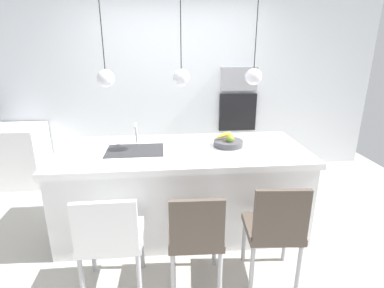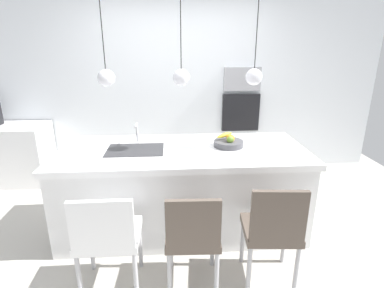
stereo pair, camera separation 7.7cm
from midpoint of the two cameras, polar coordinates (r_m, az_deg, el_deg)
The scene contains 15 objects.
floor at distance 3.42m, azimuth -2.39°, elevation -15.01°, with size 6.60×6.60×0.00m, color #BCB7AD.
back_wall at distance 4.54m, azimuth -3.80°, elevation 11.02°, with size 6.00×0.10×2.60m, color white.
kitchen_island at distance 3.20m, azimuth -2.50°, elevation -8.38°, with size 2.48×1.03×0.88m.
sink_basin at distance 3.04m, azimuth -11.40°, elevation -1.29°, with size 0.56×0.40×0.02m, color #2D2D30.
faucet at distance 3.20m, azimuth -11.21°, elevation 2.49°, with size 0.02×0.17×0.22m.
fruit_bowl at distance 3.11m, azimuth 6.16°, elevation 0.36°, with size 0.30×0.30×0.14m.
side_counter at distance 4.94m, azimuth -32.47°, elevation -1.92°, with size 1.10×0.60×0.82m, color white.
microwave at distance 4.59m, azimuth 8.37°, elevation 12.09°, with size 0.54×0.08×0.34m, color #9E9EA3.
oven at distance 4.67m, azimuth 8.09°, elevation 5.98°, with size 0.56×0.08×0.56m, color black.
chair_near at distance 2.46m, azimuth -16.10°, elevation -16.41°, with size 0.48×0.44×0.88m.
chair_middle at distance 2.44m, azimuth -0.25°, elevation -16.71°, with size 0.44×0.42×0.85m.
chair_far at distance 2.54m, azimuth 14.48°, elevation -14.95°, with size 0.46×0.45×0.90m.
pendant_light_left at distance 2.92m, azimuth -16.71°, elevation 11.86°, with size 0.16×0.16×0.76m.
pendant_light_center at distance 2.87m, azimuth -2.82°, elevation 12.49°, with size 0.16×0.16×0.76m.
pendant_light_right at distance 2.98m, azimuth 10.80°, elevation 12.42°, with size 0.16×0.16×0.76m.
Camera 1 is at (-0.17, -2.85, 1.89)m, focal length 28.26 mm.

